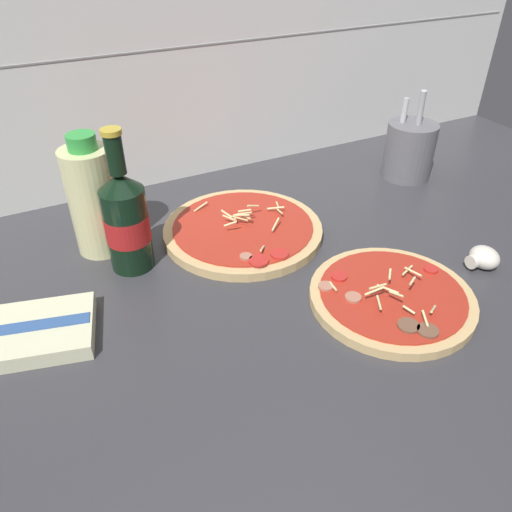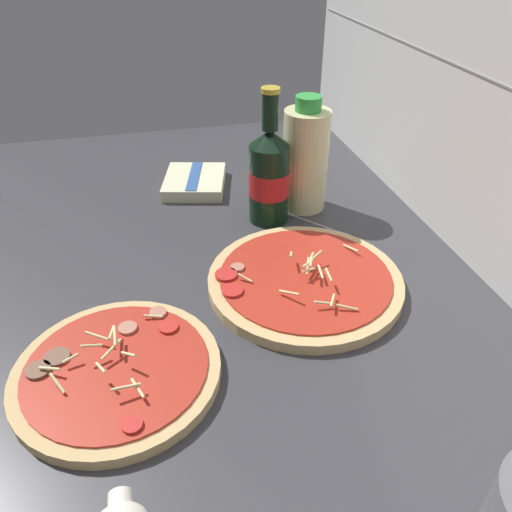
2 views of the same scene
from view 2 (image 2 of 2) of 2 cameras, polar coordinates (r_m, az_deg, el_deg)
counter_slab at (r=67.51cm, az=-6.79°, el=-10.92°), size 160.00×90.00×2.50cm
pizza_near at (r=64.16cm, az=-15.59°, el=-12.55°), size 25.11×25.11×4.55cm
pizza_far at (r=75.57cm, az=5.57°, el=-2.80°), size 29.27×29.27×4.90cm
beer_bottle at (r=88.42cm, az=1.52°, el=9.23°), size 7.21×7.21×23.94cm
oil_bottle at (r=93.08cm, az=5.65°, el=11.01°), size 8.34×8.34×21.09cm
dish_towel at (r=104.15cm, az=-7.02°, el=8.43°), size 16.38×14.86×2.56cm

